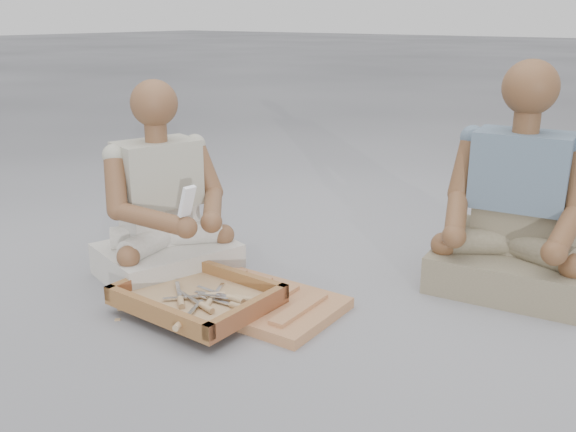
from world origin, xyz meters
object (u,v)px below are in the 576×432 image
Objects in this scene: carved_panel at (258,302)px; tool_tray at (197,297)px; companion at (515,216)px; craftsman at (164,212)px.

tool_tray reaches higher than carved_panel.
carved_panel is at bearing 40.24° from companion.
carved_panel is 0.56m from craftsman.
craftsman is at bearing 151.79° from tool_tray.
craftsman is at bearing 24.02° from companion.
carved_panel is 0.67× the size of companion.
carved_panel is 0.74× the size of craftsman.
companion is (0.83, 0.90, 0.23)m from tool_tray.
craftsman reaches higher than tool_tray.
companion reaches higher than craftsman.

